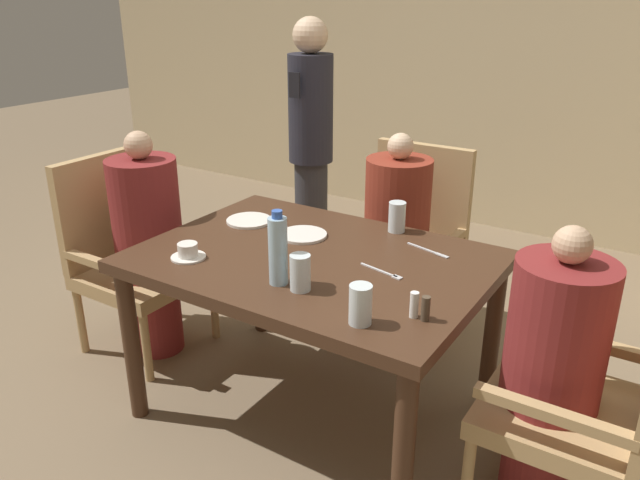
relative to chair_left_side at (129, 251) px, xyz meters
name	(u,v)px	position (x,y,z in m)	size (l,w,h in m)	color
ground_plane	(314,409)	(1.09, 0.00, -0.50)	(16.00, 16.00, 0.00)	#7A664C
wall_back	(525,35)	(1.09, 2.64, 0.90)	(8.00, 0.06, 2.80)	#C6B289
dining_table	(313,276)	(1.09, 0.00, 0.14)	(1.35, 0.98, 0.73)	#422819
chair_left_side	(129,251)	(0.00, 0.00, 0.00)	(0.53, 0.53, 0.96)	tan
diner_in_left_chair	(149,244)	(0.15, 0.00, 0.07)	(0.32, 0.32, 1.11)	maroon
chair_far_side	(408,238)	(1.09, 0.90, 0.00)	(0.53, 0.53, 0.96)	tan
diner_in_far_chair	(396,238)	(1.09, 0.75, 0.05)	(0.32, 0.32, 1.07)	maroon
chair_right_side	(599,396)	(2.17, 0.00, 0.00)	(0.53, 0.53, 0.96)	tan
diner_in_right_chair	(552,371)	(2.02, 0.00, 0.04)	(0.32, 0.32, 1.04)	maroon
standing_host	(311,143)	(0.29, 1.19, 0.34)	(0.26, 0.30, 1.55)	#2D2D33
plate_main_left	(249,221)	(0.63, 0.16, 0.24)	(0.20, 0.20, 0.01)	white
plate_main_right	(303,235)	(0.93, 0.15, 0.24)	(0.20, 0.20, 0.01)	white
teacup_with_saucer	(188,252)	(0.69, -0.28, 0.26)	(0.14, 0.14, 0.06)	white
water_bottle	(278,250)	(1.11, -0.27, 0.36)	(0.07, 0.07, 0.27)	#A3C6DB
glass_tall_near	(360,305)	(1.50, -0.36, 0.30)	(0.07, 0.07, 0.13)	silver
glass_tall_mid	(300,273)	(1.21, -0.27, 0.30)	(0.07, 0.07, 0.13)	silver
glass_tall_far	(397,217)	(1.24, 0.42, 0.30)	(0.07, 0.07, 0.13)	silver
salt_shaker	(414,305)	(1.62, -0.24, 0.27)	(0.03, 0.03, 0.09)	white
pepper_shaker	(426,309)	(1.66, -0.24, 0.27)	(0.03, 0.03, 0.08)	#4C3D2D
fork_beside_plate	(385,273)	(1.40, 0.01, 0.23)	(0.19, 0.06, 0.00)	silver
knife_beside_plate	(430,251)	(1.45, 0.29, 0.23)	(0.20, 0.06, 0.00)	silver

